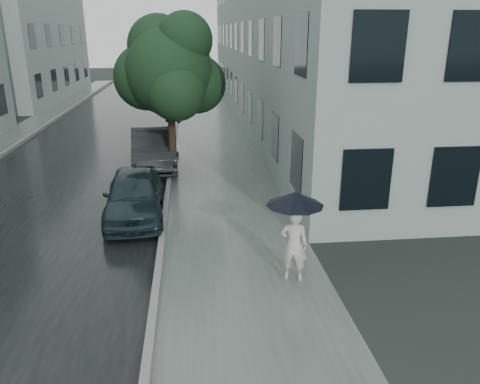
{
  "coord_description": "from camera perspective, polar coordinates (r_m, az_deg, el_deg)",
  "views": [
    {
      "loc": [
        -0.77,
        -8.66,
        4.93
      ],
      "look_at": [
        0.33,
        1.77,
        1.3
      ],
      "focal_mm": 35.0,
      "sensor_mm": 36.0,
      "label": 1
    }
  ],
  "objects": [
    {
      "name": "pedestrian",
      "position": [
        9.66,
        6.58,
        -6.45
      ],
      "size": [
        0.65,
        0.52,
        1.56
      ],
      "primitive_type": "imported",
      "rotation": [
        0.0,
        0.0,
        2.86
      ],
      "color": "beige",
      "rests_on": "sidewalk"
    },
    {
      "name": "asphalt_road",
      "position": [
        21.67,
        -17.41,
        5.07
      ],
      "size": [
        6.85,
        60.0,
        0.0
      ],
      "primitive_type": "cube",
      "color": "black",
      "rests_on": "ground"
    },
    {
      "name": "kerb_far",
      "position": [
        22.61,
        -26.17,
        4.72
      ],
      "size": [
        0.15,
        60.0,
        0.15
      ],
      "primitive_type": "cube",
      "color": "slate",
      "rests_on": "ground"
    },
    {
      "name": "lamp_post",
      "position": [
        18.99,
        -8.74,
        12.8
      ],
      "size": [
        0.84,
        0.39,
        5.1
      ],
      "rotation": [
        0.0,
        0.0,
        0.16
      ],
      "color": "black",
      "rests_on": "ground"
    },
    {
      "name": "building_far_b",
      "position": [
        40.8,
        -25.7,
        16.0
      ],
      "size": [
        7.02,
        18.0,
        8.0
      ],
      "color": "gray",
      "rests_on": "ground"
    },
    {
      "name": "kerb_near",
      "position": [
        21.24,
        -8.1,
        5.68
      ],
      "size": [
        0.15,
        60.0,
        0.15
      ],
      "primitive_type": "cube",
      "color": "slate",
      "rests_on": "ground"
    },
    {
      "name": "building_near",
      "position": [
        28.85,
        6.78,
        18.11
      ],
      "size": [
        7.02,
        36.0,
        9.0
      ],
      "color": "gray",
      "rests_on": "ground"
    },
    {
      "name": "umbrella",
      "position": [
        9.28,
        6.75,
        -0.8
      ],
      "size": [
        1.38,
        1.38,
        1.05
      ],
      "rotation": [
        0.0,
        0.0,
        0.22
      ],
      "color": "black",
      "rests_on": "ground"
    },
    {
      "name": "ground",
      "position": [
        10.0,
        -0.84,
        -10.47
      ],
      "size": [
        120.0,
        120.0,
        0.0
      ],
      "primitive_type": "plane",
      "color": "black",
      "rests_on": "ground"
    },
    {
      "name": "sidewalk",
      "position": [
        21.26,
        -3.15,
        5.67
      ],
      "size": [
        3.5,
        60.0,
        0.01
      ],
      "primitive_type": "cube",
      "color": "slate",
      "rests_on": "ground"
    },
    {
      "name": "street_tree",
      "position": [
        16.2,
        -8.63,
        14.51
      ],
      "size": [
        3.8,
        3.45,
        5.55
      ],
      "color": "#332619",
      "rests_on": "ground"
    },
    {
      "name": "car_near",
      "position": [
        13.19,
        -12.78,
        -0.3
      ],
      "size": [
        1.77,
        3.92,
        1.31
      ],
      "primitive_type": "imported",
      "rotation": [
        0.0,
        0.0,
        0.06
      ],
      "color": "#1A282C",
      "rests_on": "ground"
    },
    {
      "name": "car_far",
      "position": [
        18.01,
        -10.55,
        5.3
      ],
      "size": [
        1.95,
        4.57,
        1.47
      ],
      "primitive_type": "imported",
      "rotation": [
        0.0,
        0.0,
        0.09
      ],
      "color": "#232528",
      "rests_on": "ground"
    }
  ]
}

